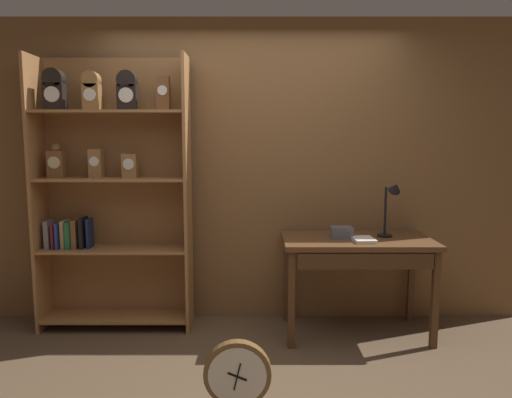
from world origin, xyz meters
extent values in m
cube|color=brown|center=(0.00, 1.38, 1.30)|extent=(4.80, 0.05, 2.60)
cube|color=#9E6B3D|center=(-1.76, 1.11, 1.13)|extent=(0.02, 0.32, 2.25)
cube|color=#9E6B3D|center=(-0.53, 1.11, 1.13)|extent=(0.02, 0.32, 2.25)
cube|color=brown|center=(-1.14, 1.27, 1.13)|extent=(1.25, 0.01, 2.25)
cube|color=#9E6B3D|center=(-1.14, 1.11, 0.09)|extent=(1.20, 0.31, 0.02)
cube|color=#9E6B3D|center=(-1.14, 1.11, 0.68)|extent=(1.20, 0.31, 0.02)
cube|color=#9E6B3D|center=(-1.14, 1.11, 1.26)|extent=(1.20, 0.31, 0.02)
cube|color=#9E6B3D|center=(-1.14, 1.11, 1.80)|extent=(1.20, 0.31, 0.02)
cube|color=black|center=(-1.58, 1.11, 1.92)|extent=(0.16, 0.10, 0.21)
cylinder|color=black|center=(-1.58, 1.11, 2.06)|extent=(0.16, 0.10, 0.16)
cylinder|color=silver|center=(-1.58, 1.05, 1.94)|extent=(0.12, 0.01, 0.12)
cube|color=brown|center=(-1.59, 1.10, 1.38)|extent=(0.13, 0.09, 0.22)
sphere|color=brown|center=(-1.59, 1.10, 1.51)|extent=(0.08, 0.08, 0.08)
cylinder|color=#C6B78C|center=(-1.59, 1.06, 1.40)|extent=(0.10, 0.01, 0.10)
cube|color=olive|center=(-1.28, 1.12, 1.92)|extent=(0.13, 0.10, 0.21)
cylinder|color=olive|center=(-1.28, 1.12, 2.06)|extent=(0.13, 0.10, 0.13)
cylinder|color=silver|center=(-1.28, 1.06, 1.93)|extent=(0.10, 0.01, 0.10)
cube|color=olive|center=(-1.27, 1.13, 1.39)|extent=(0.10, 0.09, 0.23)
cylinder|color=silver|center=(-1.27, 1.08, 1.41)|extent=(0.08, 0.01, 0.08)
cube|color=black|center=(-0.99, 1.09, 1.91)|extent=(0.15, 0.08, 0.20)
cylinder|color=black|center=(-0.99, 1.09, 2.05)|extent=(0.15, 0.08, 0.15)
cylinder|color=silver|center=(-0.99, 1.04, 1.93)|extent=(0.12, 0.01, 0.12)
cube|color=olive|center=(-1.00, 1.11, 1.37)|extent=(0.12, 0.08, 0.20)
cylinder|color=silver|center=(-1.00, 1.07, 1.39)|extent=(0.09, 0.01, 0.09)
cube|color=brown|center=(-0.71, 1.12, 1.95)|extent=(0.10, 0.08, 0.27)
cylinder|color=white|center=(-0.71, 1.08, 1.97)|extent=(0.08, 0.01, 0.08)
cube|color=slate|center=(-1.68, 1.11, 0.80)|extent=(0.04, 0.13, 0.23)
cube|color=maroon|center=(-1.64, 1.11, 0.79)|extent=(0.02, 0.13, 0.20)
cube|color=navy|center=(-1.60, 1.10, 0.79)|extent=(0.02, 0.13, 0.22)
cube|color=tan|center=(-1.56, 1.13, 0.80)|extent=(0.03, 0.14, 0.23)
cube|color=#236638|center=(-1.51, 1.09, 0.80)|extent=(0.04, 0.12, 0.22)
cube|color=brown|center=(-1.46, 1.11, 0.81)|extent=(0.04, 0.12, 0.24)
cube|color=black|center=(-1.40, 1.12, 0.81)|extent=(0.03, 0.16, 0.26)
cube|color=#19234C|center=(-1.35, 1.12, 0.81)|extent=(0.02, 0.12, 0.25)
cube|color=brown|center=(0.84, 0.99, 0.78)|extent=(1.19, 0.65, 0.04)
cube|color=#50321B|center=(0.30, 0.72, 0.38)|extent=(0.05, 0.05, 0.76)
cube|color=#50321B|center=(1.39, 0.72, 0.38)|extent=(0.05, 0.05, 0.76)
cube|color=#50321B|center=(0.30, 1.27, 0.38)|extent=(0.05, 0.05, 0.76)
cube|color=#50321B|center=(1.39, 1.27, 0.38)|extent=(0.05, 0.05, 0.76)
cube|color=#472C18|center=(0.84, 0.69, 0.69)|extent=(1.01, 0.03, 0.12)
cylinder|color=black|center=(1.08, 1.05, 0.81)|extent=(0.12, 0.12, 0.02)
cylinder|color=black|center=(1.08, 1.05, 1.01)|extent=(0.02, 0.02, 0.39)
cone|color=black|center=(1.14, 1.00, 1.20)|extent=(0.11, 0.13, 0.12)
cube|color=#595960|center=(0.72, 0.99, 0.84)|extent=(0.17, 0.11, 0.09)
cube|color=silver|center=(0.87, 0.88, 0.81)|extent=(0.17, 0.23, 0.02)
cylinder|color=brown|center=(-0.08, -0.13, 0.24)|extent=(0.39, 0.06, 0.39)
cylinder|color=silver|center=(-0.08, -0.17, 0.24)|extent=(0.34, 0.01, 0.34)
cube|color=black|center=(-0.08, -0.17, 0.24)|extent=(0.11, 0.01, 0.06)
cube|color=black|center=(-0.08, -0.17, 0.24)|extent=(0.05, 0.01, 0.16)
camera|label=1|loc=(0.03, -2.67, 1.57)|focal=32.60mm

